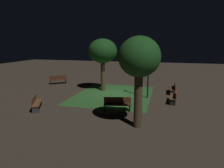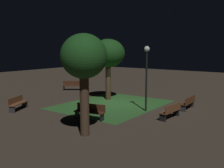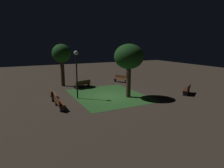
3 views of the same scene
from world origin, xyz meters
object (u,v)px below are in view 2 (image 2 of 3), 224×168
object	(u,v)px
bench_corner	(17,103)
lamp_post_plaza_west	(147,67)
bench_near_trees	(90,111)
tree_back_left	(84,59)
bench_back_row	(188,102)
tree_tall_center	(108,54)
bench_by_lamp	(171,111)
bench_lawn_edge	(72,85)

from	to	relation	value
bench_corner	lamp_post_plaza_west	world-z (taller)	lamp_post_plaza_west
bench_near_trees	tree_back_left	distance (m)	4.14
bench_back_row	lamp_post_plaza_west	xyz separation A→B (m)	(-2.06, 2.05, 2.40)
bench_back_row	bench_near_trees	world-z (taller)	same
tree_tall_center	tree_back_left	bearing A→B (deg)	-150.27
bench_by_lamp	tree_back_left	bearing A→B (deg)	157.65
bench_near_trees	bench_corner	world-z (taller)	same
bench_back_row	tree_tall_center	distance (m)	7.07
bench_back_row	bench_near_trees	xyz separation A→B (m)	(-5.67, 3.71, 0.00)
bench_lawn_edge	lamp_post_plaza_west	xyz separation A→B (m)	(-3.21, -9.90, 2.40)
bench_corner	bench_lawn_edge	world-z (taller)	same
bench_back_row	lamp_post_plaza_west	world-z (taller)	lamp_post_plaza_west
bench_back_row	bench_near_trees	size ratio (longest dim) A/B	0.97
tree_tall_center	bench_back_row	bearing A→B (deg)	-85.71
bench_lawn_edge	tree_back_left	xyz separation A→B (m)	(-9.04, -9.86, 3.10)
bench_near_trees	bench_corner	bearing A→B (deg)	102.07
bench_near_trees	bench_lawn_edge	world-z (taller)	same
bench_near_trees	tree_tall_center	world-z (taller)	tree_tall_center
bench_back_row	bench_lawn_edge	xyz separation A→B (m)	(1.15, 11.95, 0.00)
tree_back_left	bench_lawn_edge	bearing A→B (deg)	47.48
bench_near_trees	tree_tall_center	xyz separation A→B (m)	(5.20, 2.62, 3.12)
bench_corner	bench_back_row	bearing A→B (deg)	-53.02
tree_back_left	bench_near_trees	bearing A→B (deg)	36.12
bench_back_row	bench_corner	xyz separation A→B (m)	(-6.82, 9.05, 0.00)
tree_back_left	bench_by_lamp	bearing A→B (deg)	-22.35
tree_back_left	tree_tall_center	bearing A→B (deg)	29.73
bench_lawn_edge	tree_tall_center	world-z (taller)	tree_tall_center
bench_by_lamp	lamp_post_plaza_west	xyz separation A→B (m)	(0.75, 2.05, 2.40)
bench_by_lamp	bench_corner	world-z (taller)	same
tree_tall_center	lamp_post_plaza_west	world-z (taller)	tree_tall_center
bench_back_row	bench_by_lamp	bearing A→B (deg)	180.00
bench_corner	tree_tall_center	distance (m)	7.58
bench_by_lamp	tree_tall_center	bearing A→B (deg)	69.71
lamp_post_plaza_west	bench_lawn_edge	bearing A→B (deg)	72.01
lamp_post_plaza_west	bench_near_trees	bearing A→B (deg)	155.40
bench_corner	lamp_post_plaza_west	size ratio (longest dim) A/B	0.44
bench_near_trees	bench_corner	xyz separation A→B (m)	(-1.14, 5.35, 0.00)
bench_by_lamp	lamp_post_plaza_west	size ratio (longest dim) A/B	0.44
bench_corner	bench_near_trees	bearing A→B (deg)	-77.93
tree_back_left	lamp_post_plaza_west	xyz separation A→B (m)	(5.83, -0.04, -0.70)
bench_by_lamp	bench_back_row	world-z (taller)	same
bench_near_trees	bench_corner	distance (m)	5.47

